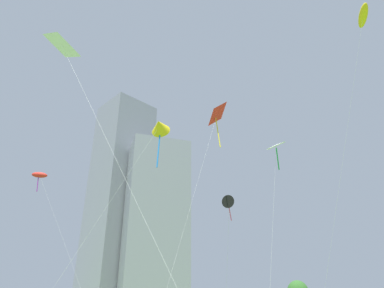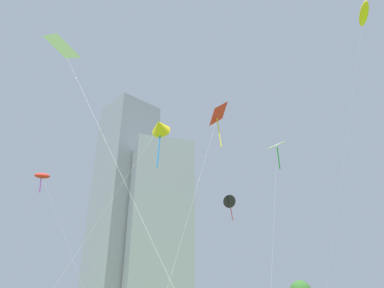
{
  "view_description": "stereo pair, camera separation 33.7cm",
  "coord_description": "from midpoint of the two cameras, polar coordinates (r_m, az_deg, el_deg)",
  "views": [
    {
      "loc": [
        -8.95,
        -12.28,
        1.56
      ],
      "look_at": [
        2.73,
        8.72,
        13.28
      ],
      "focal_mm": 32.1,
      "sensor_mm": 36.0,
      "label": 1
    },
    {
      "loc": [
        -8.65,
        -12.44,
        1.56
      ],
      "look_at": [
        2.73,
        8.72,
        13.28
      ],
      "focal_mm": 32.1,
      "sensor_mm": 36.0,
      "label": 2
    }
  ],
  "objects": [
    {
      "name": "kite_flying_6",
      "position": [
        35.12,
        26.29,
        18.52
      ],
      "size": [
        1.87,
        11.27,
        25.53
      ],
      "color": "silver",
      "rests_on": "ground"
    },
    {
      "name": "kite_flying_5",
      "position": [
        32.3,
        13.5,
        -0.45
      ],
      "size": [
        3.7,
        1.54,
        15.84
      ],
      "color": "silver",
      "rests_on": "ground"
    },
    {
      "name": "kite_flying_0",
      "position": [
        47.85,
        -24.19,
        -4.77
      ],
      "size": [
        8.74,
        6.69,
        17.54
      ],
      "color": "silver",
      "rests_on": "ground"
    },
    {
      "name": "kite_flying_3",
      "position": [
        37.34,
        3.91,
        4.62
      ],
      "size": [
        8.94,
        4.23,
        21.81
      ],
      "color": "silver",
      "rests_on": "ground"
    },
    {
      "name": "kite_flying_2",
      "position": [
        35.84,
        5.97,
        -9.62
      ],
      "size": [
        3.74,
        6.89,
        12.32
      ],
      "color": "silver",
      "rests_on": "ground"
    },
    {
      "name": "distant_highrise_0",
      "position": [
        142.96,
        -6.1,
        -12.71
      ],
      "size": [
        27.43,
        22.25,
        68.19
      ],
      "primitive_type": "cube",
      "rotation": [
        0.0,
        0.0,
        -0.2
      ],
      "color": "gray",
      "rests_on": "ground"
    },
    {
      "name": "distant_highrise_1",
      "position": [
        165.66,
        -12.14,
        -8.79
      ],
      "size": [
        27.43,
        27.0,
        97.95
      ],
      "primitive_type": "cube",
      "rotation": [
        0.0,
        0.0,
        0.26
      ],
      "color": "gray",
      "rests_on": "ground"
    },
    {
      "name": "kite_flying_1",
      "position": [
        28.21,
        -5.75,
        2.91
      ],
      "size": [
        8.39,
        3.23,
        16.08
      ],
      "color": "silver",
      "rests_on": "ground"
    },
    {
      "name": "kite_flying_4",
      "position": [
        28.14,
        -21.04,
        15.02
      ],
      "size": [
        7.75,
        11.14,
        20.01
      ],
      "color": "silver",
      "rests_on": "ground"
    }
  ]
}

